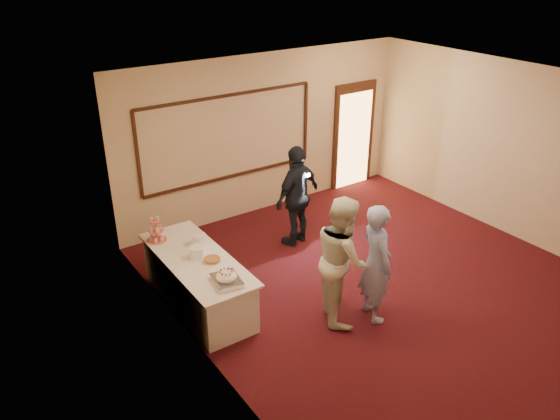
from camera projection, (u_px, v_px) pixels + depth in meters
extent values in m
plane|color=#330B12|center=(393.00, 290.00, 8.23)|extent=(7.00, 7.00, 0.00)
cube|color=beige|center=(266.00, 134.00, 10.18)|extent=(6.00, 0.04, 3.00)
cube|color=beige|center=(210.00, 264.00, 6.06)|extent=(0.04, 7.00, 3.00)
cube|color=beige|center=(531.00, 157.00, 9.09)|extent=(0.04, 7.00, 3.00)
cube|color=white|center=(414.00, 93.00, 6.92)|extent=(6.00, 7.00, 0.04)
cube|color=black|center=(231.00, 176.00, 10.03)|extent=(3.40, 0.04, 0.05)
cube|color=black|center=(227.00, 96.00, 9.38)|extent=(3.40, 0.04, 0.05)
cube|color=black|center=(138.00, 156.00, 8.85)|extent=(0.05, 0.04, 1.50)
cube|color=black|center=(306.00, 122.00, 10.56)|extent=(0.05, 0.04, 1.50)
cube|color=black|center=(353.00, 135.00, 11.41)|extent=(1.05, 0.06, 2.20)
cube|color=#FFBF66|center=(354.00, 140.00, 11.43)|extent=(0.85, 0.02, 2.00)
cube|color=silver|center=(198.00, 282.00, 7.75)|extent=(0.77, 2.09, 0.74)
cube|color=silver|center=(196.00, 259.00, 7.58)|extent=(0.86, 2.21, 0.03)
cube|color=silver|center=(227.00, 282.00, 7.02)|extent=(0.39, 0.46, 0.04)
ellipsoid|color=white|center=(226.00, 276.00, 6.98)|extent=(0.27, 0.27, 0.12)
cube|color=silver|center=(228.00, 274.00, 7.15)|extent=(0.11, 0.29, 0.01)
cylinder|color=#D5505E|center=(156.00, 229.00, 7.95)|extent=(0.02, 0.02, 0.38)
cylinder|color=#D5505E|center=(157.00, 240.00, 8.03)|extent=(0.29, 0.29, 0.01)
cylinder|color=#D5505E|center=(156.00, 231.00, 7.96)|extent=(0.22, 0.22, 0.01)
cylinder|color=#D5505E|center=(155.00, 221.00, 7.89)|extent=(0.15, 0.15, 0.01)
cylinder|color=white|center=(197.00, 253.00, 7.55)|extent=(0.19, 0.19, 0.16)
cylinder|color=white|center=(196.00, 247.00, 7.51)|extent=(0.21, 0.21, 0.01)
cylinder|color=white|center=(199.00, 240.00, 7.87)|extent=(0.20, 0.20, 0.16)
cylinder|color=white|center=(198.00, 235.00, 7.83)|extent=(0.21, 0.21, 0.01)
cylinder|color=white|center=(212.00, 261.00, 7.49)|extent=(0.26, 0.26, 0.01)
cylinder|color=brown|center=(212.00, 260.00, 7.47)|extent=(0.23, 0.23, 0.04)
imported|color=#98AEE9|center=(376.00, 263.00, 7.29)|extent=(0.56, 0.71, 1.71)
imported|color=silver|center=(342.00, 259.00, 7.30)|extent=(1.00, 1.09, 1.81)
imported|color=black|center=(297.00, 196.00, 9.17)|extent=(1.11, 0.70, 1.77)
cube|color=white|center=(308.00, 175.00, 8.95)|extent=(0.07, 0.05, 0.05)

